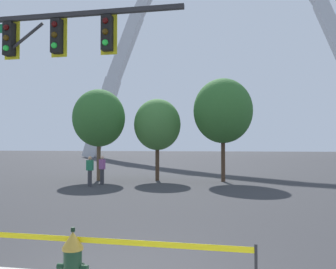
% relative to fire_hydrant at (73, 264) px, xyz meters
% --- Properties ---
extents(fire_hydrant, '(0.46, 0.48, 0.99)m').
position_rel_fire_hydrant_xyz_m(fire_hydrant, '(0.00, 0.00, 0.00)').
color(fire_hydrant, black).
rests_on(fire_hydrant, ground).
extents(caution_tape_barrier, '(6.05, 0.20, 0.89)m').
position_rel_fire_hydrant_xyz_m(caution_tape_barrier, '(-0.45, 0.05, 0.16)').
color(caution_tape_barrier, '#232326').
rests_on(caution_tape_barrier, ground).
extents(traffic_signal_gantry, '(6.42, 0.44, 6.00)m').
position_rel_fire_hydrant_xyz_m(traffic_signal_gantry, '(-3.39, 3.83, 3.80)').
color(traffic_signal_gantry, '#232326').
rests_on(traffic_signal_gantry, ground).
extents(monument_arch, '(50.10, 2.28, 42.60)m').
position_rel_fire_hydrant_xyz_m(monument_arch, '(0.34, 55.85, 18.35)').
color(monument_arch, silver).
rests_on(monument_arch, ground).
extents(tree_far_left, '(3.20, 3.20, 5.60)m').
position_rel_fire_hydrant_xyz_m(tree_far_left, '(-5.99, 15.94, 3.36)').
color(tree_far_left, brown).
rests_on(tree_far_left, ground).
extents(tree_left_mid, '(2.87, 2.87, 5.02)m').
position_rel_fire_hydrant_xyz_m(tree_left_mid, '(-2.50, 16.75, 2.97)').
color(tree_left_mid, '#473323').
rests_on(tree_left_mid, ground).
extents(tree_center_left, '(3.53, 3.53, 6.17)m').
position_rel_fire_hydrant_xyz_m(tree_center_left, '(1.50, 16.85, 3.75)').
color(tree_center_left, '#473323').
rests_on(tree_center_left, ground).
extents(pedestrian_walking_left, '(0.39, 0.35, 1.59)m').
position_rel_fire_hydrant_xyz_m(pedestrian_walking_left, '(-5.02, 14.02, 0.35)').
color(pedestrian_walking_left, '#38383D').
rests_on(pedestrian_walking_left, ground).
extents(pedestrian_standing_center, '(0.35, 0.22, 1.59)m').
position_rel_fire_hydrant_xyz_m(pedestrian_standing_center, '(-5.30, 13.00, 0.35)').
color(pedestrian_standing_center, '#38383D').
rests_on(pedestrian_standing_center, ground).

